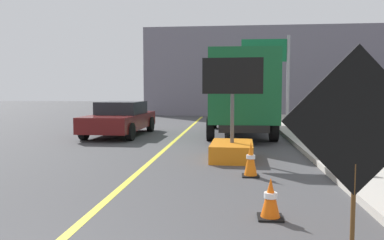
{
  "coord_description": "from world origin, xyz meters",
  "views": [
    {
      "loc": [
        2.09,
        -2.3,
        1.84
      ],
      "look_at": [
        1.36,
        4.49,
        1.31
      ],
      "focal_mm": 35.42,
      "sensor_mm": 36.0,
      "label": 1
    }
  ],
  "objects_px": {
    "traffic_cone_near_sign": "(271,199)",
    "traffic_cone_mid_lane": "(251,159)",
    "pickup_car": "(121,118)",
    "arrow_board_trailer": "(232,141)",
    "highway_guide_sign": "(275,63)",
    "box_truck": "(240,92)",
    "roadwork_sign": "(356,125)"
  },
  "relations": [
    {
      "from": "roadwork_sign",
      "to": "pickup_car",
      "type": "xyz_separation_m",
      "value": [
        -5.88,
        10.89,
        -0.77
      ]
    },
    {
      "from": "arrow_board_trailer",
      "to": "pickup_car",
      "type": "distance_m",
      "value": 6.78
    },
    {
      "from": "roadwork_sign",
      "to": "arrow_board_trailer",
      "type": "bearing_deg",
      "value": 102.65
    },
    {
      "from": "roadwork_sign",
      "to": "traffic_cone_mid_lane",
      "type": "height_order",
      "value": "roadwork_sign"
    },
    {
      "from": "arrow_board_trailer",
      "to": "traffic_cone_near_sign",
      "type": "relative_size",
      "value": 4.51
    },
    {
      "from": "arrow_board_trailer",
      "to": "highway_guide_sign",
      "type": "relative_size",
      "value": 0.54
    },
    {
      "from": "box_truck",
      "to": "traffic_cone_mid_lane",
      "type": "distance_m",
      "value": 7.81
    },
    {
      "from": "pickup_car",
      "to": "traffic_cone_near_sign",
      "type": "bearing_deg",
      "value": -62.14
    },
    {
      "from": "pickup_car",
      "to": "box_truck",
      "type": "bearing_deg",
      "value": 7.86
    },
    {
      "from": "roadwork_sign",
      "to": "highway_guide_sign",
      "type": "bearing_deg",
      "value": 86.56
    },
    {
      "from": "arrow_board_trailer",
      "to": "traffic_cone_mid_lane",
      "type": "xyz_separation_m",
      "value": [
        0.4,
        -2.01,
        -0.11
      ]
    },
    {
      "from": "box_truck",
      "to": "pickup_car",
      "type": "relative_size",
      "value": 1.53
    },
    {
      "from": "traffic_cone_near_sign",
      "to": "traffic_cone_mid_lane",
      "type": "distance_m",
      "value": 2.68
    },
    {
      "from": "arrow_board_trailer",
      "to": "highway_guide_sign",
      "type": "bearing_deg",
      "value": 78.95
    },
    {
      "from": "roadwork_sign",
      "to": "traffic_cone_mid_lane",
      "type": "bearing_deg",
      "value": 103.33
    },
    {
      "from": "roadwork_sign",
      "to": "box_truck",
      "type": "bearing_deg",
      "value": 94.97
    },
    {
      "from": "roadwork_sign",
      "to": "traffic_cone_mid_lane",
      "type": "distance_m",
      "value": 4.14
    },
    {
      "from": "pickup_car",
      "to": "highway_guide_sign",
      "type": "xyz_separation_m",
      "value": [
        6.98,
        7.38,
        2.73
      ]
    },
    {
      "from": "highway_guide_sign",
      "to": "traffic_cone_mid_lane",
      "type": "xyz_separation_m",
      "value": [
        -2.02,
        -14.39,
        -3.05
      ]
    },
    {
      "from": "roadwork_sign",
      "to": "pickup_car",
      "type": "relative_size",
      "value": 0.49
    },
    {
      "from": "roadwork_sign",
      "to": "pickup_car",
      "type": "bearing_deg",
      "value": 118.38
    },
    {
      "from": "pickup_car",
      "to": "traffic_cone_mid_lane",
      "type": "distance_m",
      "value": 8.6
    },
    {
      "from": "arrow_board_trailer",
      "to": "pickup_car",
      "type": "relative_size",
      "value": 0.57
    },
    {
      "from": "highway_guide_sign",
      "to": "roadwork_sign",
      "type": "bearing_deg",
      "value": -93.44
    },
    {
      "from": "arrow_board_trailer",
      "to": "highway_guide_sign",
      "type": "distance_m",
      "value": 12.96
    },
    {
      "from": "traffic_cone_near_sign",
      "to": "traffic_cone_mid_lane",
      "type": "xyz_separation_m",
      "value": [
        -0.15,
        2.67,
        0.08
      ]
    },
    {
      "from": "arrow_board_trailer",
      "to": "pickup_car",
      "type": "bearing_deg",
      "value": 132.36
    },
    {
      "from": "pickup_car",
      "to": "roadwork_sign",
      "type": "bearing_deg",
      "value": -61.62
    },
    {
      "from": "roadwork_sign",
      "to": "box_truck",
      "type": "height_order",
      "value": "box_truck"
    },
    {
      "from": "highway_guide_sign",
      "to": "traffic_cone_mid_lane",
      "type": "distance_m",
      "value": 14.85
    },
    {
      "from": "pickup_car",
      "to": "traffic_cone_near_sign",
      "type": "xyz_separation_m",
      "value": [
        5.12,
        -9.68,
        -0.4
      ]
    },
    {
      "from": "highway_guide_sign",
      "to": "traffic_cone_mid_lane",
      "type": "bearing_deg",
      "value": -97.98
    }
  ]
}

